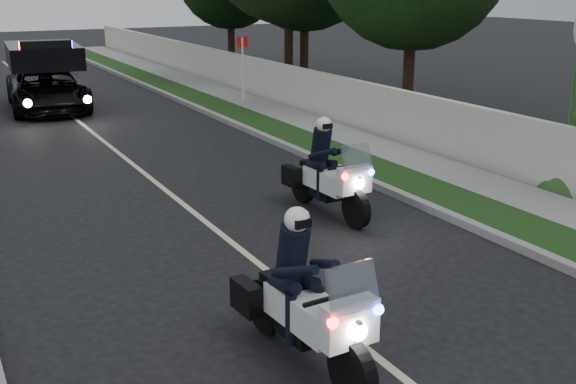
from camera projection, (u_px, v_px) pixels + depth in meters
name	position (u px, v px, depth m)	size (l,w,h in m)	color
ground	(325.00, 316.00, 9.39)	(120.00, 120.00, 0.00)	black
curb_right	(268.00, 138.00, 19.67)	(0.20, 60.00, 0.15)	gray
grass_verge	(290.00, 136.00, 19.98)	(1.20, 60.00, 0.16)	#193814
sidewalk_right	(329.00, 131.00, 20.56)	(1.40, 60.00, 0.16)	gray
property_wall	(358.00, 106.00, 20.82)	(0.22, 60.00, 1.50)	beige
lane_marking	(124.00, 157.00, 17.85)	(0.12, 50.00, 0.01)	#BFB78C
police_moto_left	(304.00, 362.00, 8.27)	(0.78, 2.23, 1.89)	silver
police_moto_right	(327.00, 213.00, 13.54)	(0.77, 2.21, 1.88)	silver
police_suv	(50.00, 110.00, 24.40)	(2.49, 5.38, 2.62)	black
sign_post	(243.00, 104.00, 25.47)	(0.39, 0.39, 2.50)	#A4160B
pampas_far	(568.00, 191.00, 14.98)	(1.46, 1.46, 4.18)	beige
tree_right_b	(406.00, 118.00, 22.92)	(6.04, 6.04, 10.06)	#1A3C14
tree_right_c	(304.00, 86.00, 29.95)	(6.29, 6.29, 10.48)	#103410
tree_right_d	(289.00, 88.00, 29.41)	(7.18, 7.18, 11.96)	#1D3C14
tree_right_e	(232.00, 67.00, 36.45)	(5.35, 5.35, 8.91)	black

